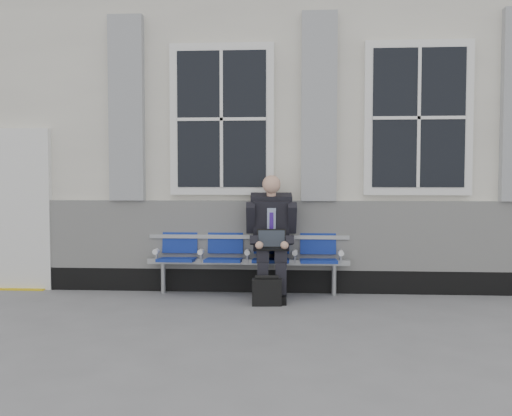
{
  "coord_description": "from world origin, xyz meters",
  "views": [
    {
      "loc": [
        -1.22,
        -5.93,
        1.49
      ],
      "look_at": [
        -1.67,
        0.9,
        1.13
      ],
      "focal_mm": 40.0,
      "sensor_mm": 36.0,
      "label": 1
    }
  ],
  "objects": [
    {
      "name": "businessman",
      "position": [
        -1.5,
        1.18,
        0.81
      ],
      "size": [
        0.65,
        0.87,
        1.53
      ],
      "color": "black",
      "rests_on": "ground"
    },
    {
      "name": "briefcase",
      "position": [
        -1.53,
        0.68,
        0.16
      ],
      "size": [
        0.36,
        0.17,
        0.36
      ],
      "color": "black",
      "rests_on": "ground"
    },
    {
      "name": "bench",
      "position": [
        -1.8,
        1.32,
        0.55
      ],
      "size": [
        2.6,
        0.47,
        0.91
      ],
      "color": "#9EA0A3",
      "rests_on": "ground"
    },
    {
      "name": "ground",
      "position": [
        0.0,
        0.0,
        0.0
      ],
      "size": [
        70.0,
        70.0,
        0.0
      ],
      "primitive_type": "plane",
      "color": "slate",
      "rests_on": "ground"
    },
    {
      "name": "station_building",
      "position": [
        -0.02,
        3.47,
        2.22
      ],
      "size": [
        14.4,
        4.4,
        4.49
      ],
      "color": "silver",
      "rests_on": "ground"
    }
  ]
}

